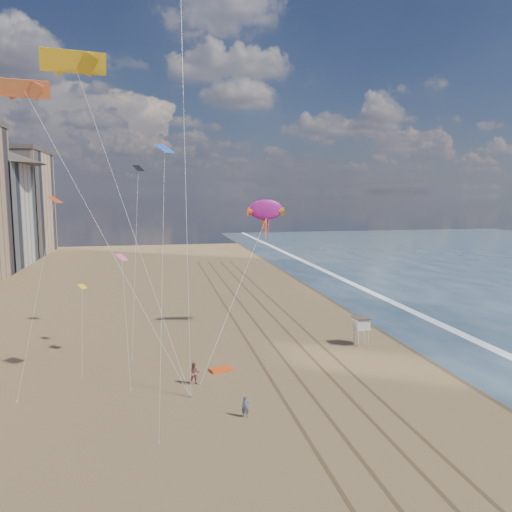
# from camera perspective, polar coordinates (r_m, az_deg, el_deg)

# --- Properties ---
(ground) EXTENTS (260.00, 260.00, 0.00)m
(ground) POSITION_cam_1_polar(r_m,az_deg,el_deg) (30.61, 11.83, -24.44)
(ground) COLOR brown
(ground) RESTS_ON ground
(wet_sand) EXTENTS (260.00, 260.00, 0.00)m
(wet_sand) POSITION_cam_1_polar(r_m,az_deg,el_deg) (72.15, 13.17, -5.70)
(wet_sand) COLOR #42301E
(wet_sand) RESTS_ON ground
(foam) EXTENTS (260.00, 260.00, 0.00)m
(foam) POSITION_cam_1_polar(r_m,az_deg,el_deg) (73.98, 16.15, -5.47)
(foam) COLOR white
(foam) RESTS_ON ground
(tracks) EXTENTS (7.68, 120.00, 0.01)m
(tracks) POSITION_cam_1_polar(r_m,az_deg,el_deg) (57.66, 2.25, -8.81)
(tracks) COLOR brown
(tracks) RESTS_ON ground
(lifeguard_stand) EXTENTS (1.67, 1.67, 3.01)m
(lifeguard_stand) POSITION_cam_1_polar(r_m,az_deg,el_deg) (53.89, 11.96, -7.57)
(lifeguard_stand) COLOR silver
(lifeguard_stand) RESTS_ON ground
(grounded_kite) EXTENTS (2.17, 1.64, 0.22)m
(grounded_kite) POSITION_cam_1_polar(r_m,az_deg,el_deg) (46.31, -4.04, -12.81)
(grounded_kite) COLOR #FB5015
(grounded_kite) RESTS_ON ground
(show_kite) EXTENTS (6.71, 8.39, 22.47)m
(show_kite) POSITION_cam_1_polar(r_m,az_deg,el_deg) (57.28, 1.12, 5.26)
(show_kite) COLOR #AA1A81
(show_kite) RESTS_ON ground
(kite_flyer_a) EXTENTS (0.58, 0.39, 1.56)m
(kite_flyer_a) POSITION_cam_1_polar(r_m,az_deg,el_deg) (37.28, -1.22, -16.84)
(kite_flyer_a) COLOR slate
(kite_flyer_a) RESTS_ON ground
(kite_flyer_b) EXTENTS (1.01, 0.84, 1.91)m
(kite_flyer_b) POSITION_cam_1_polar(r_m,az_deg,el_deg) (43.19, -7.04, -13.17)
(kite_flyer_b) COLOR #92554A
(kite_flyer_b) RESTS_ON ground
(parafoils) EXTENTS (18.13, 6.89, 14.35)m
(parafoils) POSITION_cam_1_polar(r_m,az_deg,el_deg) (50.13, -17.57, 23.88)
(parafoils) COLOR black
(parafoils) RESTS_ON ground
(small_kites) EXTENTS (12.01, 18.97, 13.73)m
(small_kites) POSITION_cam_1_polar(r_m,az_deg,el_deg) (48.70, -15.55, 6.31)
(small_kites) COLOR #EE5C80
(small_kites) RESTS_ON ground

